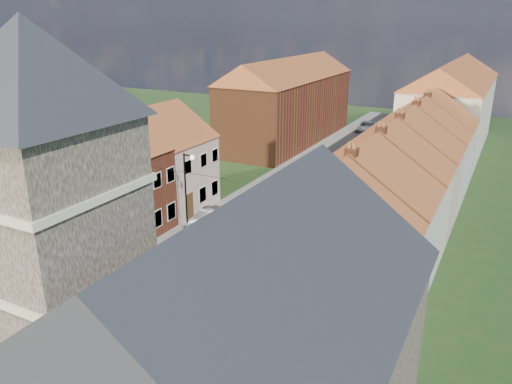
{
  "coord_description": "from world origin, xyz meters",
  "views": [
    {
      "loc": [
        16.15,
        -7.51,
        15.11
      ],
      "look_at": [
        0.89,
        21.71,
        3.5
      ],
      "focal_mm": 35.0,
      "sensor_mm": 36.0,
      "label": 1
    }
  ],
  "objects_px": {
    "pedestrian_right": "(191,324)",
    "car_near": "(79,298)",
    "church": "(223,339)",
    "car_mid": "(208,219)",
    "car_distant": "(367,127)",
    "lamppost": "(187,188)"
  },
  "relations": [
    {
      "from": "church",
      "to": "pedestrian_right",
      "type": "relative_size",
      "value": 9.4
    },
    {
      "from": "car_mid",
      "to": "pedestrian_right",
      "type": "relative_size",
      "value": 2.59
    },
    {
      "from": "lamppost",
      "to": "car_near",
      "type": "relative_size",
      "value": 1.3
    },
    {
      "from": "car_near",
      "to": "car_mid",
      "type": "distance_m",
      "value": 12.83
    },
    {
      "from": "church",
      "to": "pedestrian_right",
      "type": "xyz_separation_m",
      "value": [
        -5.66,
        6.16,
        -4.95
      ]
    },
    {
      "from": "car_distant",
      "to": "church",
      "type": "bearing_deg",
      "value": -86.35
    },
    {
      "from": "car_mid",
      "to": "pedestrian_right",
      "type": "xyz_separation_m",
      "value": [
        6.9,
        -12.23,
        0.24
      ]
    },
    {
      "from": "lamppost",
      "to": "church",
      "type": "bearing_deg",
      "value": -51.7
    },
    {
      "from": "car_near",
      "to": "church",
      "type": "bearing_deg",
      "value": -18.07
    },
    {
      "from": "car_near",
      "to": "car_mid",
      "type": "height_order",
      "value": "car_near"
    },
    {
      "from": "church",
      "to": "car_mid",
      "type": "height_order",
      "value": "church"
    },
    {
      "from": "car_near",
      "to": "car_mid",
      "type": "xyz_separation_m",
      "value": [
        0.0,
        12.82,
        -0.1
      ]
    },
    {
      "from": "car_distant",
      "to": "pedestrian_right",
      "type": "relative_size",
      "value": 2.98
    },
    {
      "from": "church",
      "to": "car_near",
      "type": "height_order",
      "value": "church"
    },
    {
      "from": "church",
      "to": "pedestrian_right",
      "type": "distance_m",
      "value": 9.72
    },
    {
      "from": "car_mid",
      "to": "pedestrian_right",
      "type": "bearing_deg",
      "value": -58.93
    },
    {
      "from": "pedestrian_right",
      "to": "car_near",
      "type": "bearing_deg",
      "value": 3.31
    },
    {
      "from": "church",
      "to": "car_near",
      "type": "xyz_separation_m",
      "value": [
        -12.56,
        5.56,
        -5.09
      ]
    },
    {
      "from": "car_mid",
      "to": "pedestrian_right",
      "type": "height_order",
      "value": "pedestrian_right"
    },
    {
      "from": "church",
      "to": "car_mid",
      "type": "bearing_deg",
      "value": 124.34
    },
    {
      "from": "car_mid",
      "to": "pedestrian_right",
      "type": "distance_m",
      "value": 14.04
    },
    {
      "from": "lamppost",
      "to": "car_mid",
      "type": "relative_size",
      "value": 1.43
    }
  ]
}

